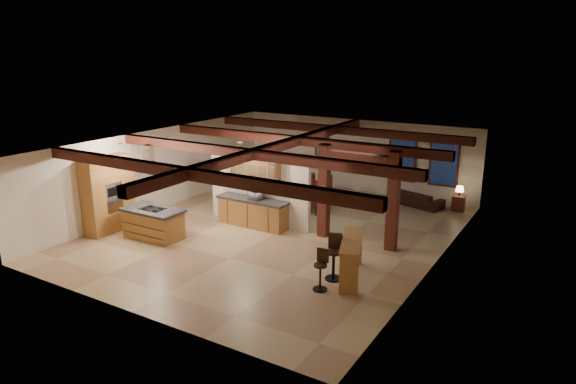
% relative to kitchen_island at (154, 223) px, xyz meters
% --- Properties ---
extents(ground, '(12.00, 12.00, 0.00)m').
position_rel_kitchen_island_xyz_m(ground, '(3.00, 2.35, -0.47)').
color(ground, tan).
rests_on(ground, ground).
extents(room_walls, '(12.00, 12.00, 12.00)m').
position_rel_kitchen_island_xyz_m(room_walls, '(3.00, 2.35, 1.31)').
color(room_walls, silver).
rests_on(room_walls, ground).
extents(ceiling_beams, '(10.00, 12.00, 0.28)m').
position_rel_kitchen_island_xyz_m(ceiling_beams, '(3.00, 2.35, 2.29)').
color(ceiling_beams, '#37170D').
rests_on(ceiling_beams, room_walls).
extents(timber_posts, '(2.50, 0.30, 2.90)m').
position_rel_kitchen_island_xyz_m(timber_posts, '(5.50, 2.85, 1.29)').
color(timber_posts, '#37170D').
rests_on(timber_posts, ground).
extents(partition_wall, '(3.80, 0.18, 2.20)m').
position_rel_kitchen_island_xyz_m(partition_wall, '(2.00, 2.85, 0.63)').
color(partition_wall, silver).
rests_on(partition_wall, ground).
extents(pantry_cabinet, '(0.67, 1.60, 2.40)m').
position_rel_kitchen_island_xyz_m(pantry_cabinet, '(-1.67, -0.25, 0.73)').
color(pantry_cabinet, '#A37B34').
rests_on(pantry_cabinet, ground).
extents(back_counter, '(2.50, 0.66, 0.94)m').
position_rel_kitchen_island_xyz_m(back_counter, '(2.00, 2.46, 0.00)').
color(back_counter, '#A37B34').
rests_on(back_counter, ground).
extents(upper_display_cabinet, '(1.80, 0.36, 0.95)m').
position_rel_kitchen_island_xyz_m(upper_display_cabinet, '(2.00, 2.66, 1.38)').
color(upper_display_cabinet, '#A37B34').
rests_on(upper_display_cabinet, partition_wall).
extents(range_hood, '(1.10, 1.10, 1.40)m').
position_rel_kitchen_island_xyz_m(range_hood, '(-0.00, 0.00, 1.31)').
color(range_hood, silver).
rests_on(range_hood, room_walls).
extents(back_windows, '(2.70, 0.07, 1.70)m').
position_rel_kitchen_island_xyz_m(back_windows, '(5.80, 8.28, 1.03)').
color(back_windows, '#37170D').
rests_on(back_windows, room_walls).
extents(framed_art, '(0.65, 0.05, 0.85)m').
position_rel_kitchen_island_xyz_m(framed_art, '(1.50, 8.28, 1.23)').
color(framed_art, '#37170D').
rests_on(framed_art, room_walls).
extents(recessed_cans, '(3.16, 2.46, 0.03)m').
position_rel_kitchen_island_xyz_m(recessed_cans, '(0.47, 0.41, 2.40)').
color(recessed_cans, silver).
rests_on(recessed_cans, room_walls).
extents(kitchen_island, '(1.90, 1.02, 0.94)m').
position_rel_kitchen_island_xyz_m(kitchen_island, '(0.00, 0.00, 0.00)').
color(kitchen_island, '#A37B34').
rests_on(kitchen_island, ground).
extents(dining_table, '(2.01, 1.56, 0.62)m').
position_rel_kitchen_island_xyz_m(dining_table, '(2.37, 5.25, -0.16)').
color(dining_table, '#3B1A0E').
rests_on(dining_table, ground).
extents(sofa, '(1.99, 1.21, 0.54)m').
position_rel_kitchen_island_xyz_m(sofa, '(5.96, 7.45, -0.20)').
color(sofa, black).
rests_on(sofa, ground).
extents(microwave, '(0.55, 0.44, 0.26)m').
position_rel_kitchen_island_xyz_m(microwave, '(2.11, 2.46, 0.60)').
color(microwave, silver).
rests_on(microwave, back_counter).
extents(bar_counter, '(1.17, 2.04, 1.05)m').
position_rel_kitchen_island_xyz_m(bar_counter, '(6.41, 0.48, 0.23)').
color(bar_counter, '#A37B34').
rests_on(bar_counter, ground).
extents(side_table, '(0.49, 0.49, 0.55)m').
position_rel_kitchen_island_xyz_m(side_table, '(7.39, 7.65, -0.20)').
color(side_table, '#37170D').
rests_on(side_table, ground).
extents(table_lamp, '(0.30, 0.30, 0.36)m').
position_rel_kitchen_island_xyz_m(table_lamp, '(7.39, 7.65, 0.33)').
color(table_lamp, black).
rests_on(table_lamp, side_table).
extents(bar_stool_a, '(0.36, 0.36, 1.02)m').
position_rel_kitchen_island_xyz_m(bar_stool_a, '(6.04, -0.48, 0.04)').
color(bar_stool_a, black).
rests_on(bar_stool_a, ground).
extents(bar_stool_b, '(0.41, 0.42, 1.17)m').
position_rel_kitchen_island_xyz_m(bar_stool_b, '(6.05, 0.21, 0.12)').
color(bar_stool_b, black).
rests_on(bar_stool_b, ground).
extents(bar_stool_c, '(0.43, 0.44, 1.17)m').
position_rel_kitchen_island_xyz_m(bar_stool_c, '(6.04, 0.25, 0.12)').
color(bar_stool_c, black).
rests_on(bar_stool_c, ground).
extents(dining_chairs, '(1.92, 1.92, 1.18)m').
position_rel_kitchen_island_xyz_m(dining_chairs, '(2.37, 5.25, 0.13)').
color(dining_chairs, '#37170D').
rests_on(dining_chairs, ground).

